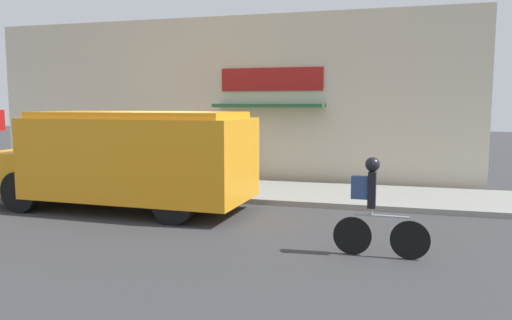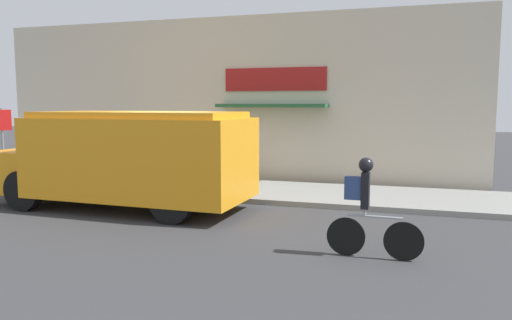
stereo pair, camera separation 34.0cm
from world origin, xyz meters
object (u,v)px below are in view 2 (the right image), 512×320
(cyclist, at_px, (367,207))
(school_bus, at_px, (128,157))
(stop_sign_post, at_px, (1,132))
(trash_bin, at_px, (107,164))

(cyclist, bearing_deg, school_bus, 160.95)
(school_bus, height_order, stop_sign_post, stop_sign_post)
(school_bus, relative_size, cyclist, 3.88)
(cyclist, distance_m, stop_sign_post, 11.45)
(stop_sign_post, bearing_deg, cyclist, -19.19)
(school_bus, height_order, cyclist, school_bus)
(school_bus, xyz_separation_m, cyclist, (5.54, -2.06, -0.38))
(school_bus, relative_size, stop_sign_post, 2.85)
(school_bus, xyz_separation_m, trash_bin, (-2.99, 3.53, -0.68))
(cyclist, height_order, trash_bin, cyclist)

